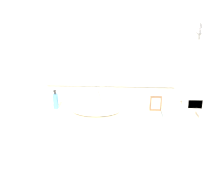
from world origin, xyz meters
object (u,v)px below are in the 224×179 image
at_px(sink_basin, 96,109).
at_px(picture_frame, 156,103).
at_px(soap_bottle, 56,101).
at_px(appliance_box, 194,102).

height_order(sink_basin, picture_frame, sink_basin).
xyz_separation_m(sink_basin, soap_bottle, (-0.39, 0.04, 0.06)).
relative_size(sink_basin, appliance_box, 2.43).
distance_m(appliance_box, picture_frame, 0.37).
bearing_deg(appliance_box, sink_basin, -172.69).
relative_size(soap_bottle, appliance_box, 1.00).
distance_m(sink_basin, picture_frame, 0.54).
xyz_separation_m(soap_bottle, appliance_box, (1.29, 0.08, -0.01)).
bearing_deg(picture_frame, sink_basin, -176.58).
relative_size(sink_basin, picture_frame, 3.09).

